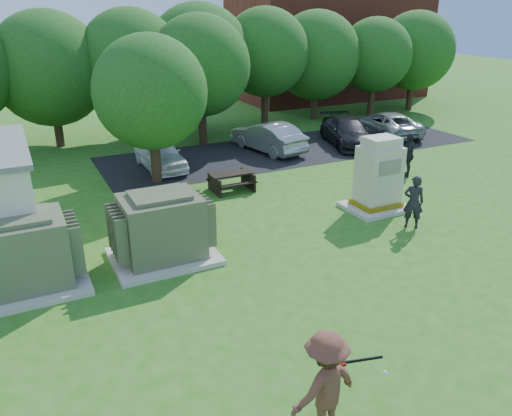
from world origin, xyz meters
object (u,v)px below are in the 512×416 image
car_white (160,154)px  transformer_left (23,255)px  picnic_table (232,180)px  batter (325,385)px  car_dark (347,132)px  generator_cabinet (378,178)px  car_silver_a (268,137)px  person_walking_right (409,155)px  person_by_generator (414,202)px  transformer_right (162,229)px  car_silver_b (387,124)px

car_white → transformer_left: bearing=-126.2°
picnic_table → car_white: size_ratio=0.43×
picnic_table → batter: 12.67m
transformer_left → car_dark: 18.51m
generator_cabinet → car_silver_a: 8.88m
transformer_left → picnic_table: (7.91, 4.56, -0.51)m
generator_cabinet → person_walking_right: generator_cabinet is taller
person_walking_right → picnic_table: bearing=-58.2°
batter → person_by_generator: (7.59, 6.08, -0.11)m
generator_cabinet → car_white: generator_cabinet is taller
person_walking_right → car_dark: 5.73m
car_dark → car_silver_a: bearing=-172.6°
batter → car_dark: batter is taller
transformer_right → car_silver_a: bearing=47.9°
person_walking_right → transformer_left: bearing=-35.2°
person_by_generator → car_silver_a: size_ratio=0.40×
transformer_left → car_white: transformer_left is taller
car_silver_b → batter: bearing=57.1°
transformer_left → person_walking_right: size_ratio=1.55×
car_silver_a → car_dark: 4.48m
generator_cabinet → picnic_table: bearing=133.4°
generator_cabinet → car_silver_b: bearing=48.2°
picnic_table → car_white: (-1.72, 4.23, 0.23)m
car_silver_a → transformer_left: bearing=26.9°
transformer_left → picnic_table: 9.14m
transformer_right → car_silver_b: 18.55m
generator_cabinet → car_dark: size_ratio=0.56×
generator_cabinet → car_white: bearing=124.0°
transformer_left → car_silver_a: size_ratio=0.65×
person_walking_right → car_silver_b: person_walking_right is taller
person_by_generator → person_walking_right: (3.72, 4.32, 0.05)m
transformer_left → car_silver_a: bearing=37.5°
generator_cabinet → car_silver_b: 11.89m
picnic_table → person_walking_right: bearing=-12.7°
car_dark → person_walking_right: bearing=-81.7°
picnic_table → car_dark: bearing=24.7°
picnic_table → car_dark: car_dark is taller
car_silver_b → transformer_right: bearing=39.7°
transformer_right → batter: bearing=-85.6°
car_dark → batter: bearing=-110.2°
picnic_table → transformer_left: bearing=-150.1°
picnic_table → person_by_generator: 7.25m
transformer_right → car_dark: (12.75, 8.49, -0.26)m
transformer_right → batter: 7.59m
transformer_right → car_dark: 15.32m
batter → person_walking_right: batter is taller
transformer_left → car_dark: size_ratio=0.62×
batter → car_dark: 20.15m
picnic_table → car_white: 4.57m
person_walking_right → car_silver_b: size_ratio=0.39×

